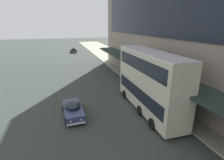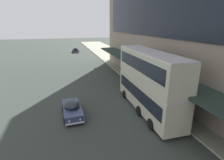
{
  "view_description": "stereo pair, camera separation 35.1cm",
  "coord_description": "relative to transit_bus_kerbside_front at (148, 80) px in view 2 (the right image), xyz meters",
  "views": [
    {
      "loc": [
        -4.39,
        -3.64,
        8.99
      ],
      "look_at": [
        1.92,
        16.89,
        2.12
      ],
      "focal_mm": 28.0,
      "sensor_mm": 36.0,
      "label": 1
    },
    {
      "loc": [
        -4.05,
        -3.74,
        8.99
      ],
      "look_at": [
        1.92,
        16.89,
        2.12
      ],
      "focal_mm": 28.0,
      "sensor_mm": 36.0,
      "label": 2
    }
  ],
  "objects": [
    {
      "name": "sedan_trailing_near",
      "position": [
        -3.83,
        44.15,
        -2.71
      ],
      "size": [
        1.98,
        4.4,
        1.54
      ],
      "color": "black",
      "rests_on": "ground"
    },
    {
      "name": "transit_bus_kerbside_front",
      "position": [
        0.0,
        0.0,
        0.0
      ],
      "size": [
        2.89,
        11.2,
        6.44
      ],
      "color": "beige",
      "rests_on": "ground"
    },
    {
      "name": "sedan_lead_near",
      "position": [
        -7.87,
        1.08,
        -2.72
      ],
      "size": [
        2.05,
        4.66,
        1.47
      ],
      "color": "navy",
      "rests_on": "ground"
    }
  ]
}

